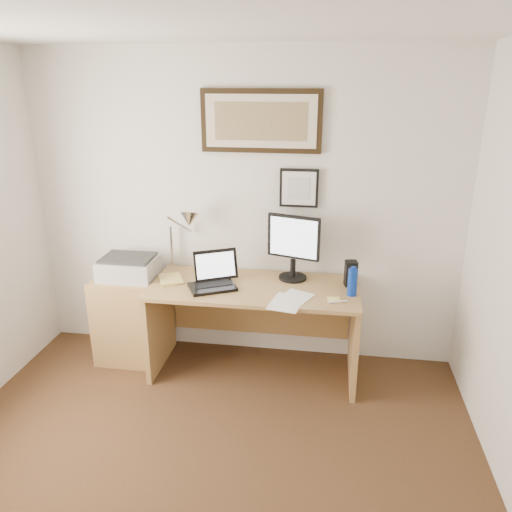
% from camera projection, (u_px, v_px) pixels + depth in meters
% --- Properties ---
extents(ceiling, '(4.00, 4.00, 0.00)m').
position_uv_depth(ceiling, '(140.00, 4.00, 1.74)').
color(ceiling, silver).
rests_on(ceiling, ground).
extents(wall_back, '(3.50, 0.02, 2.50)m').
position_uv_depth(wall_back, '(243.00, 210.00, 4.02)').
color(wall_back, silver).
rests_on(wall_back, ground).
extents(side_cabinet, '(0.50, 0.40, 0.73)m').
position_uv_depth(side_cabinet, '(128.00, 319.00, 4.15)').
color(side_cabinet, olive).
rests_on(side_cabinet, floor).
extents(water_bottle, '(0.07, 0.07, 0.20)m').
position_uv_depth(water_bottle, '(352.00, 282.00, 3.63)').
color(water_bottle, '#0B2E98').
rests_on(water_bottle, desk).
extents(bottle_cap, '(0.04, 0.04, 0.02)m').
position_uv_depth(bottle_cap, '(353.00, 268.00, 3.60)').
color(bottle_cap, '#0B2E98').
rests_on(bottle_cap, water_bottle).
extents(speaker, '(0.10, 0.09, 0.20)m').
position_uv_depth(speaker, '(351.00, 273.00, 3.80)').
color(speaker, black).
rests_on(speaker, desk).
extents(paper_sheet_a, '(0.27, 0.35, 0.00)m').
position_uv_depth(paper_sheet_a, '(287.00, 302.00, 3.55)').
color(paper_sheet_a, white).
rests_on(paper_sheet_a, desk).
extents(paper_sheet_b, '(0.31, 0.35, 0.00)m').
position_uv_depth(paper_sheet_b, '(294.00, 298.00, 3.60)').
color(paper_sheet_b, white).
rests_on(paper_sheet_b, desk).
extents(sticky_pad, '(0.10, 0.10, 0.01)m').
position_uv_depth(sticky_pad, '(334.00, 300.00, 3.57)').
color(sticky_pad, '#FFE578').
rests_on(sticky_pad, desk).
extents(marker_pen, '(0.14, 0.06, 0.02)m').
position_uv_depth(marker_pen, '(338.00, 302.00, 3.54)').
color(marker_pen, white).
rests_on(marker_pen, desk).
extents(book, '(0.26, 0.29, 0.02)m').
position_uv_depth(book, '(160.00, 280.00, 3.91)').
color(book, '#D7C065').
rests_on(book, desk).
extents(desk, '(1.60, 0.70, 0.75)m').
position_uv_depth(desk, '(256.00, 309.00, 3.99)').
color(desk, olive).
rests_on(desk, floor).
extents(laptop, '(0.41, 0.43, 0.26)m').
position_uv_depth(laptop, '(214.00, 279.00, 3.81)').
color(laptop, black).
rests_on(laptop, desk).
extents(lcd_monitor, '(0.41, 0.22, 0.52)m').
position_uv_depth(lcd_monitor, '(293.00, 244.00, 3.86)').
color(lcd_monitor, black).
rests_on(lcd_monitor, desk).
extents(printer, '(0.44, 0.34, 0.18)m').
position_uv_depth(printer, '(129.00, 267.00, 4.01)').
color(printer, '#ACACAE').
rests_on(printer, side_cabinet).
extents(desk_lamp, '(0.29, 0.27, 0.53)m').
position_uv_depth(desk_lamp, '(188.00, 222.00, 3.93)').
color(desk_lamp, silver).
rests_on(desk_lamp, desk).
extents(picture_large, '(0.92, 0.04, 0.47)m').
position_uv_depth(picture_large, '(261.00, 121.00, 3.74)').
color(picture_large, black).
rests_on(picture_large, wall_back).
extents(picture_small, '(0.30, 0.03, 0.30)m').
position_uv_depth(picture_small, '(299.00, 188.00, 3.87)').
color(picture_small, black).
rests_on(picture_small, wall_back).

